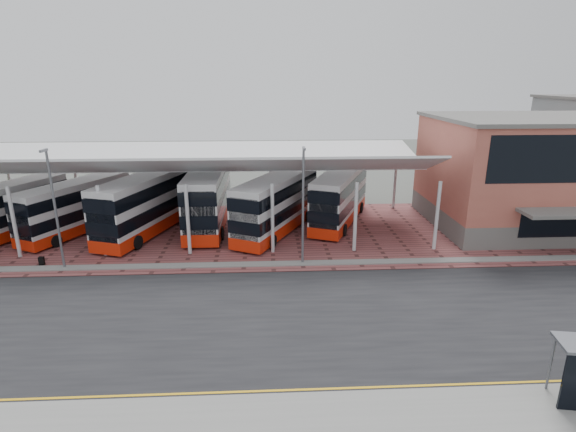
% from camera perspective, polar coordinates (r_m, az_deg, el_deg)
% --- Properties ---
extents(ground, '(140.00, 140.00, 0.00)m').
position_cam_1_polar(ground, '(25.30, -1.57, -11.84)').
color(ground, '#4C4F49').
extents(road, '(120.00, 14.00, 0.02)m').
position_cam_1_polar(road, '(24.43, -1.52, -12.95)').
color(road, black).
rests_on(road, ground).
extents(forecourt, '(72.00, 16.00, 0.06)m').
position_cam_1_polar(forecourt, '(37.27, 1.00, -1.99)').
color(forecourt, brown).
rests_on(forecourt, ground).
extents(sidewalk, '(120.00, 4.00, 0.14)m').
position_cam_1_polar(sidewalk, '(17.93, -0.78, -25.73)').
color(sidewalk, slate).
rests_on(sidewalk, ground).
extents(north_kerb, '(120.00, 0.80, 0.14)m').
position_cam_1_polar(north_kerb, '(30.84, -1.86, -6.13)').
color(north_kerb, slate).
rests_on(north_kerb, ground).
extents(yellow_line_near, '(120.00, 0.12, 0.01)m').
position_cam_1_polar(yellow_line_near, '(19.47, -1.02, -21.82)').
color(yellow_line_near, gold).
rests_on(yellow_line_near, road).
extents(yellow_line_far, '(120.00, 0.12, 0.01)m').
position_cam_1_polar(yellow_line_far, '(19.70, -1.05, -21.27)').
color(yellow_line_far, gold).
rests_on(yellow_line_far, road).
extents(canopy, '(37.00, 11.63, 7.07)m').
position_cam_1_polar(canopy, '(37.05, -11.58, 6.78)').
color(canopy, silver).
rests_on(canopy, ground).
extents(terminal, '(18.40, 14.40, 9.25)m').
position_cam_1_polar(terminal, '(43.67, 29.73, 4.89)').
color(terminal, '#5D5A57').
rests_on(terminal, ground).
extents(lamp_west, '(0.16, 0.90, 8.07)m').
position_cam_1_polar(lamp_west, '(32.44, -27.51, 1.09)').
color(lamp_west, slate).
rests_on(lamp_west, ground).
extents(lamp_east, '(0.16, 0.90, 8.07)m').
position_cam_1_polar(lamp_east, '(29.58, 1.93, 1.66)').
color(lamp_east, slate).
rests_on(lamp_east, ground).
extents(bus_0, '(6.26, 10.47, 4.27)m').
position_cam_1_polar(bus_0, '(41.50, -32.19, 0.42)').
color(bus_0, silver).
rests_on(bus_0, forecourt).
extents(bus_1, '(6.54, 10.20, 4.20)m').
position_cam_1_polar(bus_1, '(40.33, -25.31, 0.96)').
color(bus_1, silver).
rests_on(bus_1, forecourt).
extents(bus_2, '(6.17, 11.76, 4.75)m').
position_cam_1_polar(bus_2, '(38.15, -17.46, 1.41)').
color(bus_2, silver).
rests_on(bus_2, forecourt).
extents(bus_3, '(3.06, 12.05, 4.96)m').
position_cam_1_polar(bus_3, '(38.71, -10.06, 2.34)').
color(bus_3, silver).
rests_on(bus_3, forecourt).
extents(bus_4, '(7.39, 11.23, 4.64)m').
position_cam_1_polar(bus_4, '(36.55, -1.40, 1.46)').
color(bus_4, silver).
rests_on(bus_4, forecourt).
extents(bus_5, '(6.56, 11.08, 4.52)m').
position_cam_1_polar(bus_5, '(39.29, 6.60, 2.38)').
color(bus_5, silver).
rests_on(bus_5, forecourt).
extents(suitcase, '(0.33, 0.24, 0.57)m').
position_cam_1_polar(suitcase, '(34.92, -28.81, -5.02)').
color(suitcase, black).
rests_on(suitcase, forecourt).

